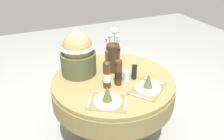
% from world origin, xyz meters
% --- Properties ---
extents(ground, '(8.00, 8.00, 0.00)m').
position_xyz_m(ground, '(0.00, 0.00, 0.00)').
color(ground, gray).
extents(dining_table, '(1.24, 1.24, 0.74)m').
position_xyz_m(dining_table, '(0.00, 0.00, 0.60)').
color(dining_table, olive).
rests_on(dining_table, ground).
extents(place_setting_left, '(0.42, 0.40, 0.16)m').
position_xyz_m(place_setting_left, '(-0.20, -0.34, 0.79)').
color(place_setting_left, brown).
rests_on(place_setting_left, dining_table).
extents(place_setting_right, '(0.43, 0.41, 0.16)m').
position_xyz_m(place_setting_right, '(0.22, -0.30, 0.79)').
color(place_setting_right, brown).
rests_on(place_setting_right, dining_table).
extents(flower_vase, '(0.14, 0.17, 0.45)m').
position_xyz_m(flower_vase, '(0.06, 0.15, 0.92)').
color(flower_vase, '#332819').
rests_on(flower_vase, dining_table).
extents(wine_bottle_left, '(0.07, 0.07, 0.38)m').
position_xyz_m(wine_bottle_left, '(0.00, -0.12, 0.89)').
color(wine_bottle_left, '#422814').
rests_on(wine_bottle_left, dining_table).
extents(wine_bottle_centre, '(0.07, 0.07, 0.37)m').
position_xyz_m(wine_bottle_centre, '(-0.12, -0.12, 0.89)').
color(wine_bottle_centre, '#422814').
rests_on(wine_bottle_centre, dining_table).
extents(tumbler_near_left, '(0.07, 0.07, 0.10)m').
position_xyz_m(tumbler_near_left, '(0.10, -0.09, 0.79)').
color(tumbler_near_left, silver).
rests_on(tumbler_near_left, dining_table).
extents(pepper_mill, '(0.05, 0.05, 0.19)m').
position_xyz_m(pepper_mill, '(0.19, -0.09, 0.83)').
color(pepper_mill, black).
rests_on(pepper_mill, dining_table).
extents(gift_tub_back_left, '(0.36, 0.36, 0.49)m').
position_xyz_m(gift_tub_back_left, '(-0.28, 0.24, 1.00)').
color(gift_tub_back_left, '#474C2D').
rests_on(gift_tub_back_left, dining_table).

